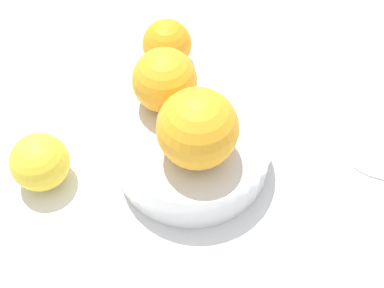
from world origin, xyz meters
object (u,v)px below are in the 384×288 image
(fruit_bowl, at_px, (192,147))
(orange_loose_0, at_px, (167,44))
(orange_in_bowl_1, at_px, (165,80))
(side_plate, at_px, (382,137))
(orange_in_bowl_0, at_px, (198,129))
(orange_loose_1, at_px, (40,162))

(fruit_bowl, bearing_deg, orange_loose_0, 37.94)
(orange_in_bowl_1, height_order, orange_loose_0, orange_in_bowl_1)
(fruit_bowl, bearing_deg, side_plate, -55.80)
(orange_in_bowl_1, bearing_deg, orange_in_bowl_0, -127.05)
(orange_loose_1, bearing_deg, orange_loose_0, -8.68)
(orange_loose_0, xyz_separation_m, orange_loose_1, (-0.23, 0.04, -0.00))
(orange_in_bowl_1, xyz_separation_m, orange_loose_0, (0.11, 0.06, -0.06))
(orange_in_bowl_0, height_order, orange_in_bowl_1, orange_in_bowl_0)
(orange_loose_1, bearing_deg, orange_in_bowl_0, -64.65)
(fruit_bowl, height_order, orange_in_bowl_1, orange_in_bowl_1)
(orange_in_bowl_1, xyz_separation_m, orange_loose_1, (-0.12, 0.09, -0.06))
(fruit_bowl, relative_size, orange_in_bowl_0, 2.16)
(orange_in_bowl_0, xyz_separation_m, orange_loose_1, (-0.08, 0.16, -0.07))
(orange_loose_0, xyz_separation_m, side_plate, (-0.00, -0.30, -0.03))
(orange_in_bowl_0, height_order, orange_loose_0, orange_in_bowl_0)
(orange_loose_0, bearing_deg, side_plate, -90.29)
(orange_loose_0, relative_size, side_plate, 0.55)
(side_plate, bearing_deg, fruit_bowl, 124.20)
(fruit_bowl, distance_m, orange_loose_0, 0.17)
(orange_in_bowl_0, xyz_separation_m, orange_in_bowl_1, (0.05, 0.06, -0.01))
(fruit_bowl, relative_size, orange_in_bowl_1, 2.50)
(fruit_bowl, distance_m, orange_in_bowl_1, 0.08)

